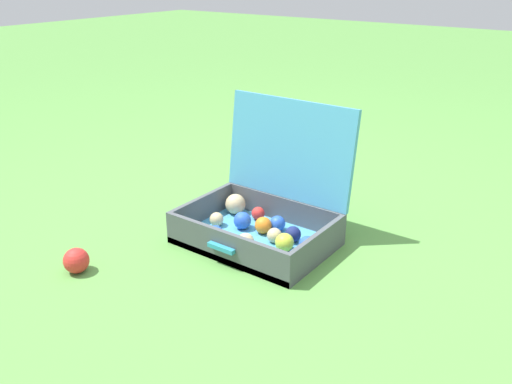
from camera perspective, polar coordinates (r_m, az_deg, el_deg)
ground_plane at (r=2.02m, az=1.14°, el=-6.16°), size 16.00×16.00×0.00m
open_suitcase at (r=2.07m, az=0.88°, el=-2.03°), size 0.55×0.47×0.51m
stray_ball_on_grass at (r=1.97m, az=-18.26°, el=-6.81°), size 0.09×0.09×0.09m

